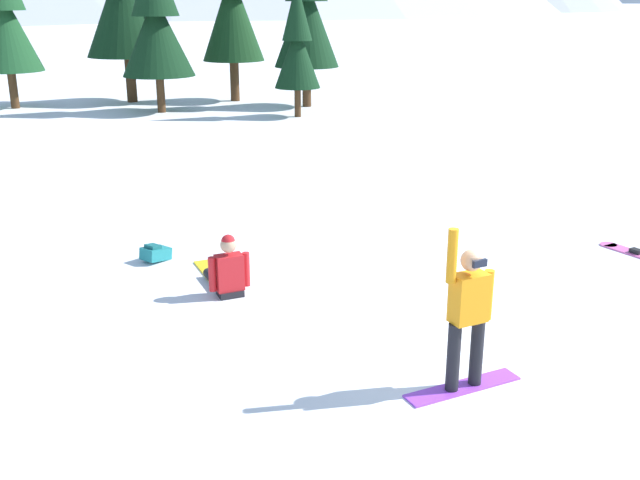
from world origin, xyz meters
TOP-DOWN VIEW (x-y plane):
  - ground_plane at (0.00, 0.00)m, footprint 800.00×800.00m
  - snowboarder_foreground at (-0.78, -0.45)m, footprint 1.46×0.71m
  - snowboarder_midground at (-3.37, 2.86)m, footprint 0.87×1.79m
  - backpack_teal at (-4.51, 4.41)m, footprint 0.55×0.55m
  - pine_tree_twin at (-5.35, 21.43)m, footprint 2.71×2.71m
  - pine_tree_broad at (0.37, 22.19)m, footprint 2.55×2.55m
  - pine_tree_slender at (-0.31, 19.58)m, footprint 1.67×1.67m
  - pine_tree_leaning at (-11.16, 23.37)m, footprint 2.56×2.56m

SIDE VIEW (x-z plane):
  - ground_plane at x=0.00m, z-range 0.00..0.00m
  - backpack_teal at x=-4.51m, z-range -0.01..0.29m
  - snowboarder_midground at x=-3.37m, z-range -0.15..0.81m
  - snowboarder_foreground at x=-0.78m, z-range -0.06..1.88m
  - pine_tree_slender at x=-0.31m, z-range 0.21..5.00m
  - pine_tree_twin at x=-5.35m, z-range 0.28..6.50m
  - pine_tree_leaning at x=-11.16m, z-range 0.30..6.83m
  - pine_tree_broad at x=0.37m, z-range 0.32..7.43m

